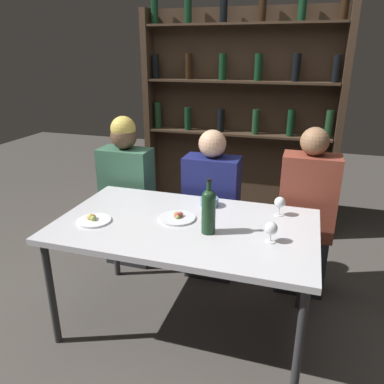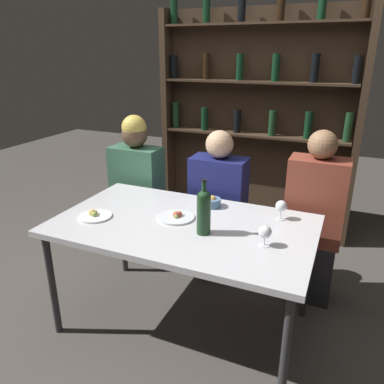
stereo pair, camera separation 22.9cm
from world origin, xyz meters
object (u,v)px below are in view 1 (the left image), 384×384
Objects in this scene: wine_bottle at (209,209)px; food_plate_1 at (177,217)px; seated_person_center at (212,211)px; snack_bowl at (210,201)px; seated_person_right at (306,219)px; seated_person_left at (128,195)px; food_plate_0 at (93,220)px; wine_glass_1 at (280,203)px; wine_glass_0 at (271,229)px.

wine_bottle is 1.42× the size of food_plate_1.
food_plate_1 is 0.62m from seated_person_center.
seated_person_center reaches higher than wine_bottle.
seated_person_right is (0.62, 0.32, -0.19)m from snack_bowl.
snack_bowl is 0.10× the size of seated_person_left.
seated_person_left is at bearing 137.43° from food_plate_1.
food_plate_0 is at bearing -148.01° from seated_person_right.
seated_person_left is (-0.16, 0.77, -0.15)m from food_plate_0.
food_plate_0 is at bearing -158.13° from wine_glass_1.
wine_glass_1 is at bearing 21.87° from food_plate_0.
wine_glass_0 is 0.91m from seated_person_center.
seated_person_center is (-0.50, 0.71, -0.26)m from wine_glass_0.
seated_person_center reaches higher than food_plate_0.
food_plate_0 is (-1.06, -0.42, -0.07)m from wine_glass_1.
snack_bowl is (0.61, 0.44, 0.02)m from food_plate_0.
seated_person_right is at bearing 37.61° from food_plate_1.
food_plate_0 is 0.75m from snack_bowl.
seated_person_left is at bearing 140.76° from wine_bottle.
seated_person_center is (-0.16, 0.70, -0.33)m from wine_bottle.
wine_glass_0 is 0.98× the size of snack_bowl.
seated_person_center is (-0.06, 0.32, -0.21)m from snack_bowl.
wine_bottle is 1.15m from seated_person_left.
seated_person_left is (-1.21, 0.71, -0.21)m from wine_glass_0.
snack_bowl is at bearing -152.45° from seated_person_right.
seated_person_left is 1.00× the size of seated_person_right.
seated_person_right is (1.23, 0.77, -0.16)m from food_plate_0.
food_plate_1 is at bearing -117.48° from snack_bowl.
snack_bowl is 0.39m from seated_person_center.
food_plate_1 is 0.19× the size of seated_person_center.
snack_bowl is at bearing 177.78° from wine_glass_1.
wine_glass_1 is 0.46m from snack_bowl.
food_plate_1 is 0.29m from snack_bowl.
wine_glass_1 is 0.64m from food_plate_1.
wine_bottle is 2.70× the size of snack_bowl.
seated_person_center reaches higher than food_plate_1.
snack_bowl is at bearing 62.52° from food_plate_1.
wine_glass_0 is at bearing -41.37° from snack_bowl.
wine_glass_1 is at bearing 22.31° from food_plate_1.
seated_person_right is at bearing 0.00° from seated_person_left.
food_plate_1 is at bearing -42.57° from seated_person_left.
wine_bottle is 0.41m from snack_bowl.
seated_person_right is at bearing 31.99° from food_plate_0.
food_plate_0 is at bearing -158.68° from food_plate_1.
food_plate_0 is at bearing -176.94° from wine_glass_0.
seated_person_center is (0.70, 0.00, -0.05)m from seated_person_left.
food_plate_1 is 0.87m from seated_person_left.
seated_person_center is at bearing 0.00° from seated_person_left.
food_plate_0 is at bearing -174.79° from wine_bottle.
wine_glass_1 reaches higher than food_plate_0.
food_plate_1 is (-0.23, 0.12, -0.13)m from wine_bottle.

